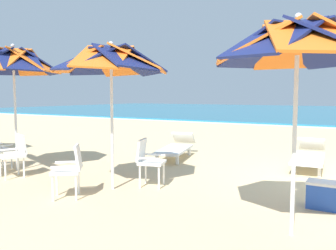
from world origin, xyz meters
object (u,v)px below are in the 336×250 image
object	(u,v)px
plastic_chair_1	(148,159)
sun_lounger_2	(309,156)
sun_lounger_3	(176,147)
plastic_chair_5	(15,153)
beach_umbrella_0	(297,45)
plastic_chair_2	(70,167)
beach_umbrella_1	(111,62)
cooler_box	(325,195)
beach_umbrella_2	(13,63)

from	to	relation	value
plastic_chair_1	sun_lounger_2	distance (m)	3.93
sun_lounger_3	plastic_chair_5	bearing A→B (deg)	-116.93
beach_umbrella_0	plastic_chair_2	distance (m)	3.81
beach_umbrella_0	plastic_chair_5	xyz separation A→B (m)	(-5.41, 0.19, -1.72)
plastic_chair_5	beach_umbrella_1	bearing A→B (deg)	7.16
beach_umbrella_0	sun_lounger_3	size ratio (longest dim) A/B	1.16
plastic_chair_5	cooler_box	size ratio (longest dim) A/B	1.73
plastic_chair_2	sun_lounger_3	bearing A→B (deg)	93.49
plastic_chair_5	sun_lounger_3	world-z (taller)	plastic_chair_5
sun_lounger_2	cooler_box	bearing A→B (deg)	-77.93
plastic_chair_1	sun_lounger_2	bearing A→B (deg)	54.14
plastic_chair_1	beach_umbrella_2	world-z (taller)	beach_umbrella_2
beach_umbrella_1	plastic_chair_5	size ratio (longest dim) A/B	2.98
beach_umbrella_2	sun_lounger_2	distance (m)	6.90
sun_lounger_3	beach_umbrella_0	bearing A→B (deg)	-45.67
beach_umbrella_0	plastic_chair_1	world-z (taller)	beach_umbrella_0
plastic_chair_5	beach_umbrella_0	bearing A→B (deg)	-2.06
beach_umbrella_1	sun_lounger_2	bearing A→B (deg)	53.45
beach_umbrella_1	sun_lounger_3	world-z (taller)	beach_umbrella_1
beach_umbrella_0	plastic_chair_2	xyz separation A→B (m)	(-3.38, -0.25, -1.72)
beach_umbrella_0	cooler_box	bearing A→B (deg)	79.40
plastic_chair_5	beach_umbrella_2	bearing A→B (deg)	141.48
plastic_chair_5	cooler_box	distance (m)	5.75
beach_umbrella_0	cooler_box	xyz separation A→B (m)	(0.23, 1.25, -2.02)
beach_umbrella_1	beach_umbrella_2	size ratio (longest dim) A/B	0.93
beach_umbrella_0	plastic_chair_1	xyz separation A→B (m)	(-2.69, 0.98, -1.72)
plastic_chair_2	sun_lounger_3	size ratio (longest dim) A/B	0.39
plastic_chair_1	plastic_chair_2	world-z (taller)	same
beach_umbrella_0	plastic_chair_2	bearing A→B (deg)	-175.71
plastic_chair_2	plastic_chair_5	size ratio (longest dim) A/B	1.00
cooler_box	sun_lounger_3	bearing A→B (deg)	147.45
beach_umbrella_0	beach_umbrella_2	xyz separation A→B (m)	(-5.91, 0.59, 0.14)
plastic_chair_5	sun_lounger_2	bearing A→B (deg)	38.31
beach_umbrella_0	sun_lounger_2	size ratio (longest dim) A/B	1.18
plastic_chair_2	plastic_chair_5	world-z (taller)	same
beach_umbrella_0	beach_umbrella_1	bearing A→B (deg)	171.18
beach_umbrella_1	plastic_chair_1	bearing A→B (deg)	49.30
beach_umbrella_0	sun_lounger_3	bearing A→B (deg)	134.33
sun_lounger_2	cooler_box	xyz separation A→B (m)	(0.62, -2.91, -0.08)
sun_lounger_3	cooler_box	xyz separation A→B (m)	(3.86, -2.46, -0.08)
beach_umbrella_0	beach_umbrella_1	xyz separation A→B (m)	(-3.12, 0.48, 0.01)
beach_umbrella_0	sun_lounger_3	world-z (taller)	beach_umbrella_0
sun_lounger_3	beach_umbrella_1	bearing A→B (deg)	-81.04
plastic_chair_2	cooler_box	size ratio (longest dim) A/B	1.73
beach_umbrella_2	cooler_box	distance (m)	6.54
plastic_chair_1	plastic_chair_5	world-z (taller)	same
plastic_chair_1	plastic_chair_2	xyz separation A→B (m)	(-0.69, -1.23, 0.00)
cooler_box	sun_lounger_2	bearing A→B (deg)	102.07
sun_lounger_2	sun_lounger_3	size ratio (longest dim) A/B	0.98
beach_umbrella_1	cooler_box	xyz separation A→B (m)	(3.35, 0.77, -2.03)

